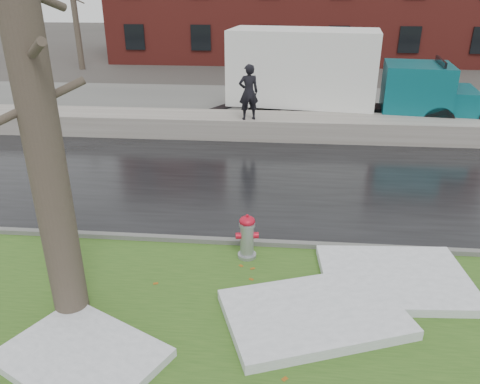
# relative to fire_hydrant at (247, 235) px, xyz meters

# --- Properties ---
(ground) EXTENTS (120.00, 120.00, 0.00)m
(ground) POSITION_rel_fire_hydrant_xyz_m (-0.25, -0.52, -0.54)
(ground) COLOR #47423D
(ground) RESTS_ON ground
(verge) EXTENTS (60.00, 4.50, 0.04)m
(verge) POSITION_rel_fire_hydrant_xyz_m (-0.25, -1.77, -0.52)
(verge) COLOR #2E521B
(verge) RESTS_ON ground
(road) EXTENTS (60.00, 7.00, 0.03)m
(road) POSITION_rel_fire_hydrant_xyz_m (-0.25, 3.98, -0.52)
(road) COLOR black
(road) RESTS_ON ground
(parking_lot) EXTENTS (60.00, 9.00, 0.03)m
(parking_lot) POSITION_rel_fire_hydrant_xyz_m (-0.25, 12.48, -0.52)
(parking_lot) COLOR slate
(parking_lot) RESTS_ON ground
(curb) EXTENTS (60.00, 0.15, 0.14)m
(curb) POSITION_rel_fire_hydrant_xyz_m (-0.25, 0.48, -0.47)
(curb) COLOR slate
(curb) RESTS_ON ground
(snowbank) EXTENTS (60.00, 1.60, 0.75)m
(snowbank) POSITION_rel_fire_hydrant_xyz_m (-0.25, 8.18, -0.16)
(snowbank) COLOR #A39D95
(snowbank) RESTS_ON ground
(bg_tree_left) EXTENTS (1.40, 1.62, 6.50)m
(bg_tree_left) POSITION_rel_fire_hydrant_xyz_m (-12.25, 21.48, 2.80)
(bg_tree_left) COLOR brown
(bg_tree_left) RESTS_ON ground
(bg_tree_center) EXTENTS (1.40, 1.62, 6.50)m
(bg_tree_center) POSITION_rel_fire_hydrant_xyz_m (-6.25, 25.48, 2.80)
(bg_tree_center) COLOR brown
(bg_tree_center) RESTS_ON ground
(fire_hydrant) EXTENTS (0.46, 0.41, 0.93)m
(fire_hydrant) POSITION_rel_fire_hydrant_xyz_m (0.00, 0.00, 0.00)
(fire_hydrant) COLOR #96999D
(fire_hydrant) RESTS_ON verge
(tree) EXTENTS (1.21, 1.42, 6.77)m
(tree) POSITION_rel_fire_hydrant_xyz_m (-2.75, -1.95, 2.91)
(tree) COLOR brown
(tree) RESTS_ON verge
(box_truck) EXTENTS (10.58, 3.52, 3.49)m
(box_truck) POSITION_rel_fire_hydrant_xyz_m (2.40, 10.18, 1.31)
(box_truck) COLOR black
(box_truck) RESTS_ON ground
(worker) EXTENTS (0.78, 0.63, 1.86)m
(worker) POSITION_rel_fire_hydrant_xyz_m (-0.56, 7.68, 1.14)
(worker) COLOR black
(worker) RESTS_ON snowbank
(snow_patch_near) EXTENTS (2.73, 2.17, 0.16)m
(snow_patch_near) POSITION_rel_fire_hydrant_xyz_m (2.74, -0.62, -0.42)
(snow_patch_near) COLOR white
(snow_patch_near) RESTS_ON verge
(snow_patch_far) EXTENTS (2.69, 2.43, 0.14)m
(snow_patch_far) POSITION_rel_fire_hydrant_xyz_m (-2.15, -3.02, -0.43)
(snow_patch_far) COLOR white
(snow_patch_far) RESTS_ON verge
(snow_patch_side) EXTENTS (3.25, 2.64, 0.18)m
(snow_patch_side) POSITION_rel_fire_hydrant_xyz_m (1.23, -1.78, -0.41)
(snow_patch_side) COLOR white
(snow_patch_side) RESTS_ON verge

